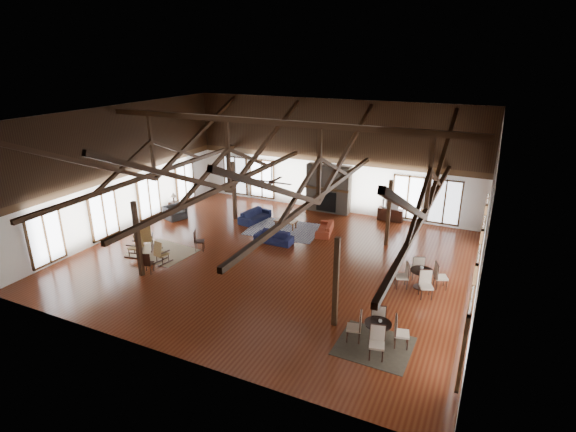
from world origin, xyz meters
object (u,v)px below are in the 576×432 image
at_px(sofa_navy_front, 274,237).
at_px(sofa_navy_left, 255,216).
at_px(armchair, 175,212).
at_px(cafe_table_far, 421,276).
at_px(coffee_table, 286,221).
at_px(tv_console, 390,214).
at_px(sofa_orange, 325,228).
at_px(cafe_table_near, 378,329).

distance_m(sofa_navy_front, sofa_navy_left, 3.04).
relative_size(sofa_navy_left, armchair, 1.83).
xyz_separation_m(sofa_navy_front, cafe_table_far, (6.83, -1.41, 0.24)).
xyz_separation_m(coffee_table, tv_console, (4.43, 3.36, -0.05)).
relative_size(sofa_orange, cafe_table_near, 0.89).
relative_size(sofa_navy_front, coffee_table, 1.59).
bearing_deg(sofa_navy_front, cafe_table_far, -11.70).
distance_m(cafe_table_near, cafe_table_far, 4.07).
bearing_deg(sofa_navy_front, coffee_table, 98.13).
height_order(sofa_orange, cafe_table_far, cafe_table_far).
relative_size(cafe_table_far, tv_console, 1.51).
bearing_deg(armchair, sofa_navy_left, -48.83).
height_order(sofa_navy_front, cafe_table_far, cafe_table_far).
xyz_separation_m(sofa_navy_front, sofa_orange, (1.71, 2.08, -0.01)).
bearing_deg(cafe_table_far, cafe_table_near, -98.50).
distance_m(sofa_navy_left, armchair, 4.24).
height_order(sofa_orange, armchair, armchair).
xyz_separation_m(coffee_table, cafe_table_near, (6.49, -7.28, 0.12)).
height_order(coffee_table, cafe_table_far, cafe_table_far).
relative_size(armchair, tv_console, 0.82).
bearing_deg(coffee_table, armchair, -167.00).
relative_size(sofa_orange, tv_console, 1.32).
relative_size(sofa_navy_left, sofa_orange, 1.13).
relative_size(coffee_table, armchair, 1.07).
bearing_deg(tv_console, cafe_table_far, -68.09).
bearing_deg(cafe_table_near, armchair, 153.81).
relative_size(sofa_orange, armchair, 1.62).
bearing_deg(sofa_orange, coffee_table, -94.52).
bearing_deg(sofa_navy_front, cafe_table_near, -41.12).
distance_m(sofa_navy_front, sofa_orange, 2.69).
bearing_deg(sofa_navy_left, sofa_orange, -81.15).
height_order(sofa_navy_front, armchair, armchair).
relative_size(coffee_table, cafe_table_far, 0.58).
bearing_deg(cafe_table_near, sofa_navy_front, 138.89).
bearing_deg(cafe_table_near, coffee_table, 131.75).
height_order(sofa_orange, coffee_table, sofa_orange).
bearing_deg(sofa_navy_left, coffee_table, -89.01).
xyz_separation_m(cafe_table_far, tv_console, (-2.66, 6.61, -0.18)).
height_order(sofa_navy_front, cafe_table_near, cafe_table_near).
relative_size(sofa_navy_front, tv_console, 1.39).
bearing_deg(sofa_orange, tv_console, 130.34).
relative_size(sofa_navy_front, cafe_table_far, 0.92).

